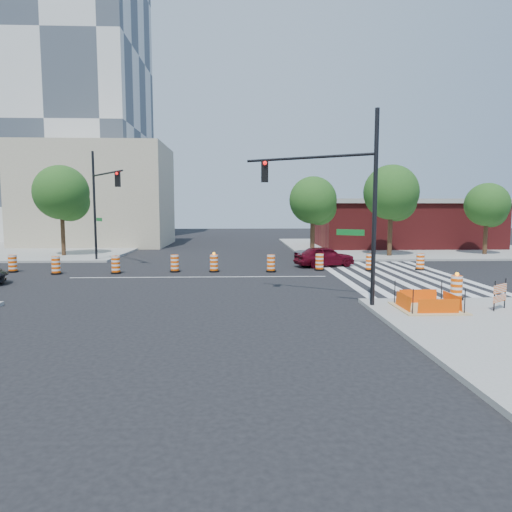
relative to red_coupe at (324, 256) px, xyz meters
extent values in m
plane|color=black|center=(-7.76, -4.30, -0.67)|extent=(120.00, 120.00, 0.00)
cube|color=gray|center=(10.24, 13.70, -0.59)|extent=(22.00, 22.00, 0.15)
cube|color=gray|center=(-25.76, 13.70, -0.59)|extent=(22.00, 22.00, 0.15)
cube|color=silver|center=(0.04, -4.30, -0.66)|extent=(0.45, 13.50, 0.01)
cube|color=silver|center=(0.94, -4.30, -0.66)|extent=(0.45, 13.50, 0.01)
cube|color=silver|center=(1.84, -4.30, -0.66)|extent=(0.45, 13.50, 0.01)
cube|color=silver|center=(2.74, -4.30, -0.66)|extent=(0.45, 13.50, 0.01)
cube|color=silver|center=(3.64, -4.30, -0.66)|extent=(0.45, 13.50, 0.01)
cube|color=silver|center=(4.54, -4.30, -0.66)|extent=(0.45, 13.50, 0.01)
cube|color=silver|center=(5.44, -4.30, -0.66)|extent=(0.45, 13.50, 0.01)
cube|color=silver|center=(6.34, -4.30, -0.66)|extent=(0.45, 13.50, 0.01)
cube|color=silver|center=(-7.76, -4.30, -0.66)|extent=(14.00, 0.12, 0.01)
cube|color=tan|center=(1.24, -13.30, -0.49)|extent=(2.20, 2.20, 0.05)
cube|color=#F74C04|center=(1.24, -14.20, -0.24)|extent=(1.44, 0.02, 0.55)
cube|color=#F74C04|center=(1.24, -12.40, -0.24)|extent=(1.44, 0.02, 0.55)
cube|color=#F74C04|center=(0.34, -13.30, -0.24)|extent=(0.02, 1.44, 0.55)
cube|color=#F74C04|center=(2.14, -13.30, -0.24)|extent=(0.02, 1.44, 0.55)
cylinder|color=black|center=(0.34, -14.20, -0.07)|extent=(0.04, 0.04, 0.90)
cylinder|color=black|center=(2.14, -14.20, -0.07)|extent=(0.04, 0.04, 0.90)
cylinder|color=black|center=(0.34, -12.40, -0.07)|extent=(0.04, 0.04, 0.90)
cylinder|color=black|center=(2.14, -12.40, -0.07)|extent=(0.04, 0.04, 0.90)
cube|color=silver|center=(-31.76, 29.70, 21.83)|extent=(28.00, 18.00, 45.00)
cube|color=maroon|center=(10.24, 13.70, 1.43)|extent=(16.00, 8.00, 4.20)
cube|color=gray|center=(10.24, 13.70, 3.73)|extent=(16.50, 8.50, 0.40)
cube|color=tan|center=(-19.76, 17.70, 4.33)|extent=(14.00, 10.00, 10.00)
imported|color=#520714|center=(0.00, 0.00, 0.00)|extent=(4.22, 2.69, 1.34)
cylinder|color=black|center=(-0.55, -12.52, 3.09)|extent=(0.16, 0.16, 7.23)
cylinder|color=black|center=(-2.86, -11.11, 5.08)|extent=(4.68, 2.92, 0.11)
cube|color=black|center=(-4.48, -10.11, 4.63)|extent=(0.29, 0.25, 0.90)
sphere|color=#FF0C0C|center=(-4.48, -10.29, 4.95)|extent=(0.16, 0.16, 0.16)
cube|color=#0C591E|center=(-1.32, -12.05, 2.19)|extent=(0.94, 0.60, 0.23)
cylinder|color=black|center=(-15.73, 3.58, 3.28)|extent=(0.17, 0.17, 7.59)
cylinder|color=black|center=(-14.13, 1.22, 5.36)|extent=(3.29, 4.78, 0.11)
cube|color=black|center=(-13.02, -0.43, 4.89)|extent=(0.30, 0.27, 0.95)
sphere|color=#FF0C0C|center=(-13.02, -0.61, 5.22)|extent=(0.17, 0.17, 0.17)
cube|color=#0C591E|center=(-15.20, 2.79, 2.33)|extent=(0.67, 0.96, 0.24)
cylinder|color=black|center=(3.09, -11.65, -0.47)|extent=(0.56, 0.56, 0.09)
cylinder|color=#FF5405|center=(3.09, -11.65, -0.01)|extent=(0.45, 0.45, 0.89)
sphere|color=#FF990C|center=(3.09, -11.65, 0.51)|extent=(0.15, 0.15, 0.15)
cube|color=#FF5405|center=(3.77, -13.51, 0.25)|extent=(0.78, 0.58, 0.31)
cube|color=#FF5405|center=(3.77, -13.51, -0.10)|extent=(0.78, 0.58, 0.24)
cylinder|color=black|center=(3.44, -13.75, 0.03)|extent=(0.04, 0.04, 1.10)
cylinder|color=black|center=(4.11, -13.26, 0.03)|extent=(0.04, 0.04, 1.10)
cylinder|color=#382314|center=(-19.08, 6.41, 1.54)|extent=(0.32, 0.32, 4.42)
sphere|color=#144718|center=(-19.08, 6.41, 4.30)|extent=(4.14, 4.14, 4.14)
sphere|color=#144718|center=(-18.59, 6.71, 3.61)|extent=(3.04, 3.04, 3.04)
sphere|color=#144718|center=(-19.48, 6.22, 3.89)|extent=(2.76, 2.76, 2.76)
cylinder|color=#382314|center=(0.20, 6.05, 1.28)|extent=(0.36, 0.36, 3.91)
sphere|color=#144718|center=(0.20, 6.05, 3.73)|extent=(3.66, 3.66, 3.66)
sphere|color=#144718|center=(0.76, 6.39, 3.12)|extent=(2.69, 2.69, 2.69)
sphere|color=#144718|center=(-0.25, 5.83, 3.36)|extent=(2.44, 2.44, 2.44)
cylinder|color=#382314|center=(6.03, 5.21, 1.55)|extent=(0.35, 0.35, 4.43)
sphere|color=#144718|center=(6.03, 5.21, 4.31)|extent=(4.15, 4.15, 4.15)
sphere|color=#144718|center=(6.58, 5.54, 3.62)|extent=(3.04, 3.04, 3.04)
sphere|color=#144718|center=(5.59, 4.99, 3.90)|extent=(2.77, 2.77, 2.77)
cylinder|color=#382314|center=(13.96, 6.02, 1.14)|extent=(0.31, 0.31, 3.61)
sphere|color=#144718|center=(13.96, 6.02, 3.39)|extent=(3.38, 3.38, 3.38)
sphere|color=#144718|center=(14.45, 6.31, 2.83)|extent=(2.48, 2.48, 2.48)
sphere|color=#144718|center=(13.57, 5.82, 3.05)|extent=(2.26, 2.26, 2.26)
cylinder|color=black|center=(-18.93, -1.95, -0.62)|extent=(0.60, 0.60, 0.10)
cylinder|color=#FF5405|center=(-18.93, -1.95, -0.12)|extent=(0.48, 0.48, 0.95)
cylinder|color=black|center=(-16.03, -2.89, -0.62)|extent=(0.60, 0.60, 0.10)
cylinder|color=#FF5405|center=(-16.03, -2.89, -0.12)|extent=(0.48, 0.48, 0.95)
cylinder|color=black|center=(-12.69, -2.74, -0.62)|extent=(0.60, 0.60, 0.10)
cylinder|color=#FF5405|center=(-12.69, -2.74, -0.12)|extent=(0.48, 0.48, 0.95)
cylinder|color=black|center=(-9.36, -2.22, -0.62)|extent=(0.60, 0.60, 0.10)
cylinder|color=#FF5405|center=(-9.36, -2.22, -0.12)|extent=(0.48, 0.48, 0.95)
cylinder|color=black|center=(-7.03, -2.28, -0.62)|extent=(0.60, 0.60, 0.10)
cylinder|color=#FF5405|center=(-7.03, -2.28, -0.12)|extent=(0.48, 0.48, 0.95)
sphere|color=#FF990C|center=(-7.03, -2.28, 0.43)|extent=(0.16, 0.16, 0.16)
cylinder|color=black|center=(-3.64, -2.43, -0.62)|extent=(0.60, 0.60, 0.10)
cylinder|color=#FF5405|center=(-3.64, -2.43, -0.12)|extent=(0.48, 0.48, 0.95)
cylinder|color=black|center=(-0.65, -1.89, -0.62)|extent=(0.60, 0.60, 0.10)
cylinder|color=#FF5405|center=(-0.65, -1.89, -0.12)|extent=(0.48, 0.48, 0.95)
cylinder|color=black|center=(2.38, -2.14, -0.62)|extent=(0.60, 0.60, 0.10)
cylinder|color=#FF5405|center=(2.38, -2.14, -0.12)|extent=(0.48, 0.48, 0.95)
cylinder|color=black|center=(5.53, -2.00, -0.62)|extent=(0.60, 0.60, 0.10)
cylinder|color=#FF5405|center=(5.53, -2.00, -0.12)|extent=(0.48, 0.48, 0.95)
camera|label=1|loc=(-5.59, -29.22, 3.11)|focal=32.00mm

